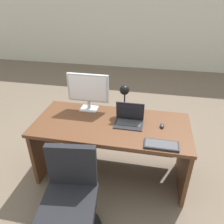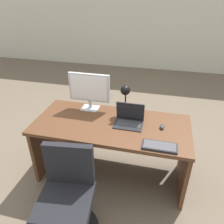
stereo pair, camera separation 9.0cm
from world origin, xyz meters
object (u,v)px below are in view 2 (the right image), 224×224
Objects in this scene: desk at (112,137)px; laptop at (129,117)px; office_chair at (68,202)px; keyboard at (160,146)px; mouse at (162,127)px; desk_lamp at (125,94)px; monitor at (89,89)px.

desk is 0.33m from laptop.
laptop is at bearing 6.64° from desk.
desk is 1.92× the size of office_chair.
keyboard is 3.99× the size of mouse.
desk is 5.25× the size of keyboard.
office_chair is at bearing -104.59° from desk.
desk_lamp is (-0.43, 0.55, 0.23)m from keyboard.
keyboard is 0.74m from desk_lamp.
monitor is at bearing 165.31° from mouse.
desk_lamp is at bearing 113.90° from laptop.
keyboard is (0.85, -0.54, -0.25)m from monitor.
office_chair is at bearing -106.68° from desk_lamp.
monitor is 1.21m from office_chair.
desk_lamp is 0.39× the size of office_chair.
mouse is 1.16m from office_chair.
mouse is 0.09× the size of office_chair.
desk is at bearing 147.67° from keyboard.
office_chair is at bearing -115.37° from laptop.
desk is 3.49× the size of monitor.
desk_lamp is at bearing 73.32° from office_chair.
office_chair reaches higher than mouse.
mouse is at bearing 88.74° from keyboard.
monitor is 1.04m from keyboard.
desk is 0.61m from monitor.
laptop is 3.78× the size of mouse.
desk_lamp is at bearing 152.12° from mouse.
mouse is (0.53, -0.01, 0.23)m from desk.
mouse is (0.86, -0.22, -0.24)m from monitor.
desk_lamp is (0.42, 0.01, -0.01)m from monitor.
mouse is at bearing -14.69° from monitor.
desk_lamp is (-0.09, 0.20, 0.18)m from laptop.
keyboard is 0.32m from mouse.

